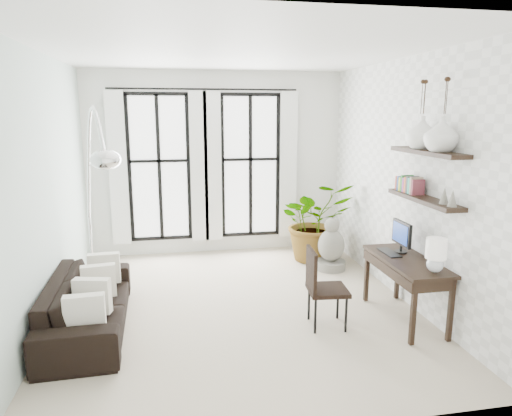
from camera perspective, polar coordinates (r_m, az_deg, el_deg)
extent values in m
plane|color=#C0B099|center=(6.15, -2.37, -12.10)|extent=(5.00, 5.00, 0.00)
plane|color=white|center=(5.66, -2.67, 18.99)|extent=(5.00, 5.00, 0.00)
plane|color=silver|center=(5.83, -25.00, 1.90)|extent=(0.00, 5.00, 5.00)
plane|color=white|center=(6.39, 17.93, 3.23)|extent=(0.00, 5.00, 5.00)
plane|color=white|center=(8.15, -4.94, 5.52)|extent=(4.50, 0.00, 4.50)
cube|color=white|center=(8.09, -12.00, 4.90)|extent=(1.00, 0.02, 2.50)
cube|color=white|center=(8.04, -16.88, 4.61)|extent=(0.30, 0.04, 2.60)
cube|color=white|center=(8.00, -7.13, 4.99)|extent=(0.30, 0.04, 2.60)
cube|color=white|center=(8.21, -0.72, 5.25)|extent=(1.00, 0.02, 2.50)
cube|color=white|center=(8.02, -5.41, 5.05)|extent=(0.30, 0.04, 2.60)
cube|color=white|center=(8.25, 4.08, 5.26)|extent=(0.30, 0.04, 2.60)
cylinder|color=black|center=(7.97, -6.50, 14.56)|extent=(3.20, 0.03, 0.03)
cube|color=black|center=(5.68, 20.23, 1.02)|extent=(0.25, 1.30, 0.05)
cube|color=black|center=(5.61, 20.63, 6.55)|extent=(0.25, 1.30, 0.05)
cube|color=#AF3F2B|center=(6.14, 17.73, 3.04)|extent=(0.16, 0.04, 0.18)
cube|color=#2B5199|center=(6.10, 17.92, 2.98)|extent=(0.16, 0.04, 0.18)
cube|color=yellow|center=(6.06, 18.12, 2.91)|extent=(0.16, 0.04, 0.18)
cube|color=#2C8639|center=(6.02, 18.32, 2.84)|extent=(0.16, 0.04, 0.18)
cube|color=#97429B|center=(5.98, 18.53, 2.77)|extent=(0.16, 0.04, 0.18)
cube|color=orange|center=(5.94, 18.73, 2.70)|extent=(0.16, 0.04, 0.18)
cube|color=#4C4C4C|center=(5.90, 18.94, 2.63)|extent=(0.16, 0.03, 0.18)
cube|color=#34B69D|center=(5.86, 19.16, 2.56)|extent=(0.16, 0.03, 0.18)
cube|color=tan|center=(5.82, 19.37, 2.49)|extent=(0.16, 0.03, 0.18)
cube|color=brown|center=(5.79, 19.59, 2.41)|extent=(0.16, 0.03, 0.18)
cone|color=gray|center=(5.33, 22.48, 1.43)|extent=(0.10, 0.10, 0.18)
cone|color=gray|center=(5.20, 23.36, 1.13)|extent=(0.10, 0.10, 0.18)
imported|color=black|center=(5.77, -20.28, -11.15)|extent=(0.92, 2.18, 0.63)
cube|color=silver|center=(5.04, -20.63, -12.27)|extent=(0.40, 0.12, 0.40)
cube|color=silver|center=(5.47, -19.78, -10.30)|extent=(0.40, 0.12, 0.40)
cube|color=silver|center=(5.90, -19.06, -8.61)|extent=(0.40, 0.12, 0.40)
cube|color=silver|center=(6.33, -18.45, -7.15)|extent=(0.40, 0.12, 0.40)
imported|color=#2D7228|center=(7.83, 7.35, -1.61)|extent=(1.30, 1.15, 1.37)
cube|color=black|center=(5.78, 18.33, -6.26)|extent=(0.56, 1.31, 0.04)
cube|color=black|center=(5.80, 18.09, -7.13)|extent=(0.51, 1.25, 0.12)
cube|color=black|center=(5.32, 19.06, -12.35)|extent=(0.05, 0.05, 0.73)
cube|color=black|center=(5.54, 23.16, -11.67)|extent=(0.05, 0.05, 0.73)
cube|color=black|center=(6.32, 13.68, -8.11)|extent=(0.05, 0.05, 0.73)
cube|color=black|center=(6.51, 17.29, -7.73)|extent=(0.05, 0.05, 0.73)
cube|color=black|center=(5.94, 17.77, -3.02)|extent=(0.04, 0.42, 0.30)
cube|color=navy|center=(5.93, 17.56, -3.03)|extent=(0.00, 0.36, 0.24)
cube|color=black|center=(5.94, 16.33, -5.35)|extent=(0.15, 0.40, 0.02)
sphere|color=silver|center=(5.36, 21.46, -6.68)|extent=(0.18, 0.18, 0.18)
cylinder|color=white|center=(5.31, 21.61, -4.73)|extent=(0.22, 0.22, 0.22)
cube|color=black|center=(5.51, 8.94, -10.09)|extent=(0.49, 0.49, 0.05)
cube|color=black|center=(5.38, 6.94, -7.75)|extent=(0.08, 0.45, 0.50)
cylinder|color=black|center=(5.40, 7.64, -13.33)|extent=(0.03, 0.03, 0.42)
cylinder|color=black|center=(5.51, 11.30, -12.90)|extent=(0.03, 0.03, 0.42)
cylinder|color=black|center=(5.71, 6.51, -11.84)|extent=(0.03, 0.03, 0.42)
cylinder|color=black|center=(5.82, 9.98, -11.48)|extent=(0.03, 0.03, 0.42)
cylinder|color=silver|center=(6.82, -19.50, -9.83)|extent=(0.39, 0.39, 0.11)
cylinder|color=silver|center=(6.65, -19.82, -5.53)|extent=(0.04, 0.04, 1.07)
ellipsoid|color=silver|center=(5.36, -18.30, 5.75)|extent=(0.34, 0.34, 0.22)
cylinder|color=gray|center=(7.55, 9.30, -7.04)|extent=(0.47, 0.47, 0.14)
ellipsoid|color=gray|center=(7.45, 9.39, -4.62)|extent=(0.43, 0.43, 0.52)
sphere|color=gray|center=(7.36, 9.47, -2.15)|extent=(0.24, 0.24, 0.24)
imported|color=white|center=(5.39, 22.17, 8.55)|extent=(0.37, 0.37, 0.38)
imported|color=white|center=(5.73, 20.02, 8.85)|extent=(0.37, 0.37, 0.38)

